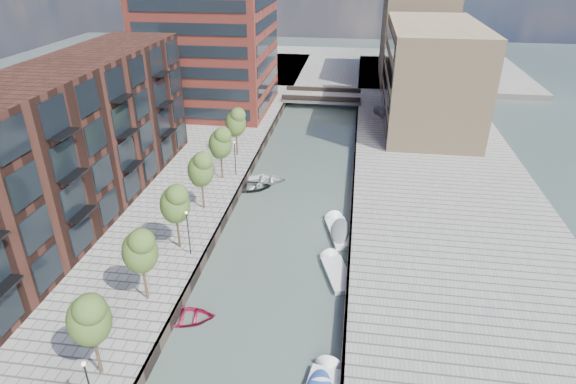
% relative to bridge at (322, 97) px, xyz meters
% --- Properties ---
extents(water, '(300.00, 300.00, 0.00)m').
position_rel_bridge_xyz_m(water, '(0.00, -32.00, -1.39)').
color(water, '#38473F').
rests_on(water, ground).
extents(quay_left, '(60.00, 140.00, 1.00)m').
position_rel_bridge_xyz_m(quay_left, '(-36.00, -32.00, -0.89)').
color(quay_left, gray).
rests_on(quay_left, ground).
extents(quay_right, '(20.00, 140.00, 1.00)m').
position_rel_bridge_xyz_m(quay_right, '(16.00, -32.00, -0.89)').
color(quay_right, gray).
rests_on(quay_right, ground).
extents(quay_wall_left, '(0.25, 140.00, 1.00)m').
position_rel_bridge_xyz_m(quay_wall_left, '(-6.10, -32.00, -0.89)').
color(quay_wall_left, '#332823').
rests_on(quay_wall_left, ground).
extents(quay_wall_right, '(0.25, 140.00, 1.00)m').
position_rel_bridge_xyz_m(quay_wall_right, '(6.10, -32.00, -0.89)').
color(quay_wall_right, '#332823').
rests_on(quay_wall_right, ground).
extents(far_closure, '(80.00, 40.00, 1.00)m').
position_rel_bridge_xyz_m(far_closure, '(0.00, 28.00, -0.89)').
color(far_closure, gray).
rests_on(far_closure, ground).
extents(apartment_block, '(8.00, 38.00, 14.00)m').
position_rel_bridge_xyz_m(apartment_block, '(-20.00, -42.00, 6.61)').
color(apartment_block, black).
rests_on(apartment_block, quay_left).
extents(tower, '(18.00, 18.00, 30.00)m').
position_rel_bridge_xyz_m(tower, '(-17.00, -7.00, 14.61)').
color(tower, maroon).
rests_on(tower, quay_left).
extents(tan_block_near, '(12.00, 25.00, 14.00)m').
position_rel_bridge_xyz_m(tan_block_near, '(16.00, -10.00, 6.61)').
color(tan_block_near, tan).
rests_on(tan_block_near, quay_right).
extents(tan_block_far, '(12.00, 20.00, 16.00)m').
position_rel_bridge_xyz_m(tan_block_far, '(16.00, 16.00, 7.61)').
color(tan_block_far, tan).
rests_on(tan_block_far, quay_right).
extents(bridge, '(13.00, 6.00, 1.30)m').
position_rel_bridge_xyz_m(bridge, '(0.00, 0.00, 0.00)').
color(bridge, gray).
rests_on(bridge, ground).
extents(tree_1, '(2.50, 2.50, 5.95)m').
position_rel_bridge_xyz_m(tree_1, '(-8.50, -61.00, 3.92)').
color(tree_1, '#382619').
rests_on(tree_1, quay_left).
extents(tree_2, '(2.50, 2.50, 5.95)m').
position_rel_bridge_xyz_m(tree_2, '(-8.50, -54.00, 3.92)').
color(tree_2, '#382619').
rests_on(tree_2, quay_left).
extents(tree_3, '(2.50, 2.50, 5.95)m').
position_rel_bridge_xyz_m(tree_3, '(-8.50, -47.00, 3.92)').
color(tree_3, '#382619').
rests_on(tree_3, quay_left).
extents(tree_4, '(2.50, 2.50, 5.95)m').
position_rel_bridge_xyz_m(tree_4, '(-8.50, -40.00, 3.92)').
color(tree_4, '#382619').
rests_on(tree_4, quay_left).
extents(tree_5, '(2.50, 2.50, 5.95)m').
position_rel_bridge_xyz_m(tree_5, '(-8.50, -33.00, 3.92)').
color(tree_5, '#382619').
rests_on(tree_5, quay_left).
extents(tree_6, '(2.50, 2.50, 5.95)m').
position_rel_bridge_xyz_m(tree_6, '(-8.50, -26.00, 3.92)').
color(tree_6, '#382619').
rests_on(tree_6, quay_left).
extents(lamp_0, '(0.24, 0.24, 4.12)m').
position_rel_bridge_xyz_m(lamp_0, '(-7.20, -64.00, 2.12)').
color(lamp_0, black).
rests_on(lamp_0, quay_left).
extents(lamp_1, '(0.24, 0.24, 4.12)m').
position_rel_bridge_xyz_m(lamp_1, '(-7.20, -48.00, 2.12)').
color(lamp_1, black).
rests_on(lamp_1, quay_left).
extents(lamp_2, '(0.24, 0.24, 4.12)m').
position_rel_bridge_xyz_m(lamp_2, '(-7.20, -32.00, 2.12)').
color(lamp_2, black).
rests_on(lamp_2, quay_left).
extents(sloop_2, '(4.88, 3.88, 0.91)m').
position_rel_bridge_xyz_m(sloop_2, '(-5.40, -54.78, -1.39)').
color(sloop_2, '#A31135').
rests_on(sloop_2, ground).
extents(sloop_3, '(5.82, 4.74, 1.06)m').
position_rel_bridge_xyz_m(sloop_3, '(-4.02, -31.48, -1.39)').
color(sloop_3, silver).
rests_on(sloop_3, ground).
extents(sloop_4, '(5.76, 4.66, 1.05)m').
position_rel_bridge_xyz_m(sloop_4, '(-5.40, -33.37, -1.39)').
color(sloop_4, black).
rests_on(sloop_4, ground).
extents(motorboat_2, '(3.31, 5.44, 1.72)m').
position_rel_bridge_xyz_m(motorboat_2, '(5.04, -47.38, -1.29)').
color(motorboat_2, silver).
rests_on(motorboat_2, ground).
extents(motorboat_4, '(3.28, 5.84, 1.85)m').
position_rel_bridge_xyz_m(motorboat_4, '(4.99, -41.11, -1.17)').
color(motorboat_4, white).
rests_on(motorboat_4, ground).
extents(car, '(3.12, 4.28, 1.35)m').
position_rel_bridge_xyz_m(car, '(9.97, -7.61, 0.29)').
color(car, '#96989A').
rests_on(car, quay_right).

